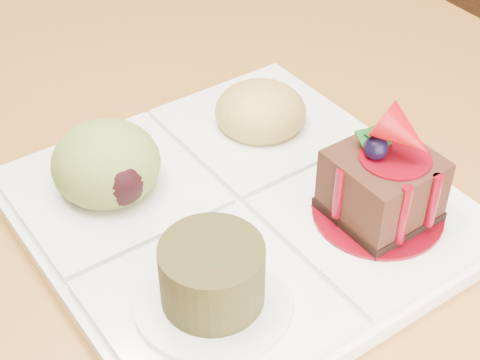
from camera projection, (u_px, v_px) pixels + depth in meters
sampler_plate at (234, 193)px, 0.51m from camera, size 0.29×0.29×0.11m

